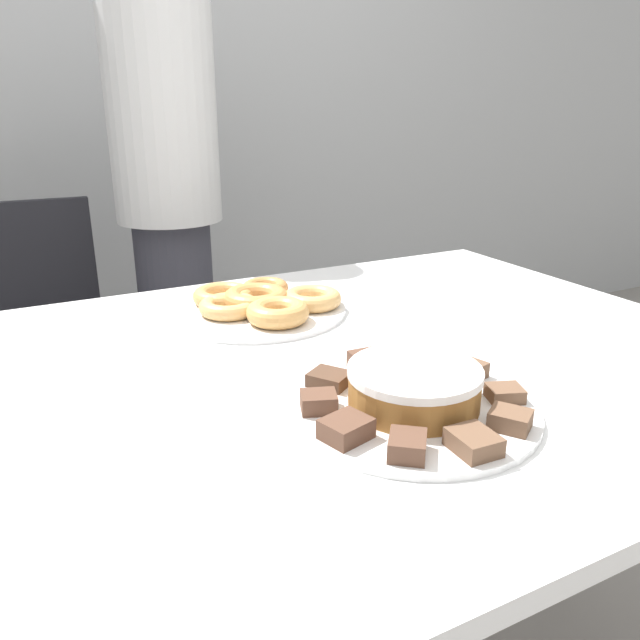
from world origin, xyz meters
TOP-DOWN VIEW (x-y plane):
  - wall_back at (0.00, 1.64)m, footprint 8.00×0.05m
  - table at (0.00, 0.00)m, footprint 1.48×1.09m
  - person_standing at (-0.01, 0.98)m, footprint 0.30×0.30m
  - office_chair_left at (-0.42, 0.95)m, footprint 0.45×0.45m
  - plate_cake at (0.02, -0.21)m, footprint 0.35×0.35m
  - plate_donuts at (-0.02, 0.29)m, footprint 0.37×0.37m
  - frosted_cake at (0.02, -0.21)m, footprint 0.19×0.19m
  - lamington_0 at (-0.11, -0.25)m, footprint 0.07×0.06m
  - lamington_1 at (-0.07, -0.32)m, footprint 0.07×0.07m
  - lamington_2 at (0.01, -0.35)m, footprint 0.05×0.06m
  - lamington_3 at (0.09, -0.33)m, footprint 0.06×0.07m
  - lamington_4 at (0.14, -0.26)m, footprint 0.06×0.06m
  - lamington_5 at (0.15, -0.18)m, footprint 0.06×0.05m
  - lamington_6 at (0.10, -0.11)m, footprint 0.07×0.08m
  - lamington_7 at (0.02, -0.08)m, footprint 0.05×0.06m
  - lamington_8 at (-0.06, -0.10)m, footprint 0.07×0.07m
  - lamington_9 at (-0.11, -0.17)m, footprint 0.06×0.06m
  - donut_0 at (-0.02, 0.29)m, footprint 0.14×0.14m
  - donut_1 at (0.04, 0.37)m, footprint 0.10×0.10m
  - donut_2 at (-0.07, 0.35)m, footprint 0.13×0.13m
  - donut_3 at (-0.08, 0.28)m, footprint 0.12×0.12m
  - donut_4 at (-0.01, 0.19)m, footprint 0.12×0.12m
  - donut_5 at (0.09, 0.25)m, footprint 0.12×0.12m

SIDE VIEW (x-z plane):
  - office_chair_left at x=-0.42m, z-range -0.03..0.84m
  - table at x=0.00m, z-range 0.28..1.01m
  - plate_donuts at x=-0.02m, z-range 0.72..0.73m
  - plate_cake at x=0.02m, z-range 0.72..0.73m
  - lamington_8 at x=-0.06m, z-range 0.73..0.75m
  - lamington_4 at x=0.14m, z-range 0.73..0.75m
  - lamington_6 at x=0.10m, z-range 0.73..0.76m
  - lamington_2 at x=0.01m, z-range 0.73..0.76m
  - lamington_5 at x=0.15m, z-range 0.73..0.76m
  - lamington_3 at x=0.09m, z-range 0.73..0.76m
  - lamington_9 at x=-0.11m, z-range 0.73..0.76m
  - lamington_1 at x=-0.07m, z-range 0.73..0.76m
  - lamington_7 at x=0.02m, z-range 0.73..0.76m
  - lamington_0 at x=-0.11m, z-range 0.73..0.76m
  - donut_1 at x=0.04m, z-range 0.73..0.76m
  - donut_3 at x=-0.08m, z-range 0.73..0.77m
  - donut_2 at x=-0.07m, z-range 0.73..0.77m
  - donut_5 at x=0.09m, z-range 0.73..0.77m
  - donut_4 at x=-0.01m, z-range 0.73..0.77m
  - donut_0 at x=-0.02m, z-range 0.73..0.77m
  - frosted_cake at x=0.02m, z-range 0.73..0.79m
  - person_standing at x=-0.01m, z-range 0.06..1.70m
  - wall_back at x=0.00m, z-range 0.00..2.60m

